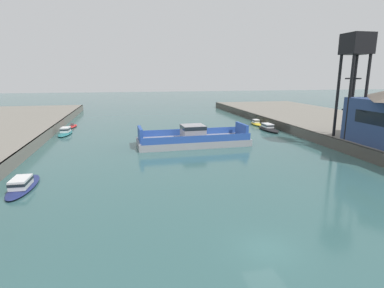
{
  "coord_description": "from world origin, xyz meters",
  "views": [
    {
      "loc": [
        -8.8,
        -17.31,
        11.52
      ],
      "look_at": [
        0.0,
        24.05,
        2.0
      ],
      "focal_mm": 28.86,
      "sensor_mm": 36.0,
      "label": 1
    }
  ],
  "objects": [
    {
      "name": "ground_plane",
      "position": [
        0.0,
        0.0,
        0.0
      ],
      "size": [
        400.0,
        400.0,
        0.0
      ],
      "primitive_type": "plane",
      "color": "#335B5B"
    },
    {
      "name": "chain_ferry",
      "position": [
        1.88,
        32.06,
        1.05
      ],
      "size": [
        18.63,
        7.32,
        3.37
      ],
      "color": "#939399",
      "rests_on": "ground"
    },
    {
      "name": "moored_boat_near_left",
      "position": [
        -20.84,
        46.58,
        0.5
      ],
      "size": [
        2.64,
        7.23,
        1.35
      ],
      "color": "#237075",
      "rests_on": "ground"
    },
    {
      "name": "moored_boat_mid_left",
      "position": [
        -19.64,
        15.68,
        0.49
      ],
      "size": [
        2.48,
        7.85,
        1.3
      ],
      "color": "navy",
      "rests_on": "ground"
    },
    {
      "name": "moored_boat_mid_right",
      "position": [
        20.41,
        42.34,
        0.51
      ],
      "size": [
        2.59,
        8.42,
        1.38
      ],
      "color": "black",
      "rests_on": "ground"
    },
    {
      "name": "moored_boat_far_left",
      "position": [
        -20.89,
        55.16,
        0.2
      ],
      "size": [
        2.14,
        5.48,
        0.87
      ],
      "color": "red",
      "rests_on": "ground"
    },
    {
      "name": "moored_boat_far_right",
      "position": [
        20.83,
        49.55,
        0.47
      ],
      "size": [
        2.1,
        5.17,
        1.28
      ],
      "color": "yellow",
      "rests_on": "ground"
    },
    {
      "name": "crane_tower",
      "position": [
        25.32,
        24.63,
        14.4
      ],
      "size": [
        3.59,
        3.59,
        15.76
      ],
      "color": "black",
      "rests_on": "quay_right"
    }
  ]
}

